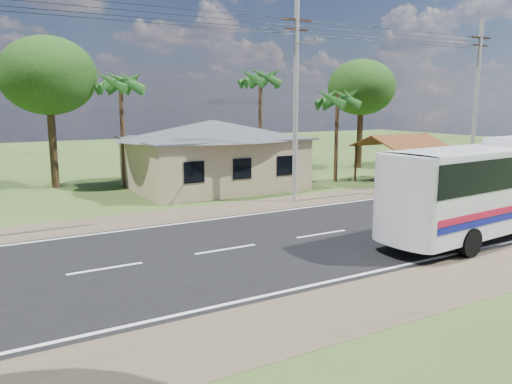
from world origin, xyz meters
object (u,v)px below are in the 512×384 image
(motorcycle, at_px, (436,181))
(person, at_px, (433,178))
(waiting_shed, at_px, (400,143))
(coach_bus, at_px, (506,179))

(motorcycle, xyz_separation_m, person, (-1.24, -0.82, 0.38))
(waiting_shed, bearing_deg, coach_bus, -116.74)
(coach_bus, bearing_deg, waiting_shed, 58.57)
(waiting_shed, distance_m, coach_bus, 13.47)
(coach_bus, distance_m, motorcycle, 11.07)
(motorcycle, relative_size, person, 1.09)
(motorcycle, bearing_deg, waiting_shed, -13.96)
(motorcycle, distance_m, person, 1.53)
(coach_bus, distance_m, person, 9.66)
(waiting_shed, distance_m, person, 4.44)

